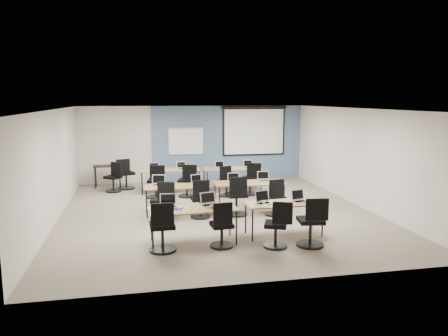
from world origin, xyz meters
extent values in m
cube|color=#6B6354|center=(0.00, 0.00, 0.00)|extent=(8.00, 9.00, 0.02)
cube|color=white|center=(0.00, 0.00, 2.70)|extent=(8.00, 9.00, 0.02)
cube|color=beige|center=(0.00, 4.50, 1.35)|extent=(8.00, 0.04, 2.70)
cube|color=beige|center=(0.00, -4.50, 1.35)|extent=(8.00, 0.04, 2.70)
cube|color=beige|center=(-4.00, 0.00, 1.35)|extent=(0.04, 9.00, 2.70)
cube|color=beige|center=(4.00, 0.00, 1.35)|extent=(0.04, 9.00, 2.70)
cube|color=#3D5977|center=(1.25, 4.47, 1.35)|extent=(5.50, 0.04, 2.70)
cube|color=#A7B5BE|center=(-0.30, 4.43, 1.45)|extent=(1.28, 0.02, 0.98)
cube|color=white|center=(-0.30, 4.42, 1.45)|extent=(1.20, 0.02, 0.90)
cube|color=black|center=(2.20, 4.41, 1.80)|extent=(2.32, 0.03, 1.82)
cube|color=white|center=(2.20, 4.40, 1.76)|extent=(2.20, 0.02, 1.62)
cylinder|color=black|center=(2.20, 4.40, 2.64)|extent=(2.40, 0.10, 0.10)
cube|color=olive|center=(-0.93, -2.30, 0.71)|extent=(1.81, 0.76, 0.03)
cylinder|color=black|center=(-1.78, -2.62, 0.35)|extent=(0.04, 0.04, 0.70)
cylinder|color=black|center=(-0.08, -2.62, 0.35)|extent=(0.04, 0.04, 0.70)
cylinder|color=black|center=(-1.78, -1.99, 0.35)|extent=(0.04, 0.04, 0.70)
cylinder|color=black|center=(-0.08, -1.99, 0.35)|extent=(0.04, 0.04, 0.70)
cube|color=olive|center=(1.08, -2.19, 0.71)|extent=(1.68, 0.70, 0.03)
cylinder|color=black|center=(0.29, -2.48, 0.35)|extent=(0.04, 0.04, 0.70)
cylinder|color=black|center=(1.86, -2.48, 0.35)|extent=(0.04, 0.04, 0.70)
cylinder|color=black|center=(0.29, -1.90, 0.35)|extent=(0.04, 0.04, 0.70)
cylinder|color=black|center=(1.86, -1.90, 0.35)|extent=(0.04, 0.04, 0.70)
cube|color=brown|center=(-1.05, 0.10, 0.71)|extent=(1.67, 0.70, 0.03)
cylinder|color=black|center=(-1.82, -0.19, 0.35)|extent=(0.04, 0.04, 0.70)
cylinder|color=black|center=(-0.27, -0.19, 0.35)|extent=(0.04, 0.04, 0.70)
cylinder|color=black|center=(-1.82, 0.39, 0.35)|extent=(0.04, 0.04, 0.70)
cylinder|color=black|center=(-0.27, 0.39, 0.35)|extent=(0.04, 0.04, 0.70)
cube|color=olive|center=(0.92, 0.18, 0.71)|extent=(1.88, 0.78, 0.03)
cylinder|color=black|center=(0.04, -0.15, 0.35)|extent=(0.04, 0.04, 0.70)
cylinder|color=black|center=(1.80, -0.15, 0.35)|extent=(0.04, 0.04, 0.70)
cylinder|color=black|center=(0.04, 0.51, 0.35)|extent=(0.04, 0.04, 0.70)
cylinder|color=black|center=(1.80, 0.51, 0.35)|extent=(0.04, 0.04, 0.70)
cube|color=brown|center=(-1.01, 2.77, 0.71)|extent=(1.90, 0.79, 0.03)
cylinder|color=black|center=(-1.90, 2.43, 0.35)|extent=(0.04, 0.04, 0.70)
cylinder|color=black|center=(-0.12, 2.43, 0.35)|extent=(0.04, 0.04, 0.70)
cylinder|color=black|center=(-1.90, 3.10, 0.35)|extent=(0.04, 0.04, 0.70)
cylinder|color=black|center=(-0.12, 3.10, 0.35)|extent=(0.04, 0.04, 0.70)
cube|color=#A96B34|center=(0.99, 2.61, 0.71)|extent=(1.87, 0.78, 0.03)
cylinder|color=black|center=(0.12, 2.28, 0.35)|extent=(0.04, 0.04, 0.70)
cylinder|color=black|center=(1.87, 2.28, 0.35)|extent=(0.04, 0.04, 0.70)
cylinder|color=black|center=(0.12, 2.94, 0.35)|extent=(0.04, 0.04, 0.70)
cylinder|color=black|center=(1.87, 2.94, 0.35)|extent=(0.04, 0.04, 0.70)
cube|color=#BCBCBC|center=(-1.41, -2.08, 0.74)|extent=(0.34, 0.25, 0.02)
cube|color=black|center=(-1.41, -2.10, 0.75)|extent=(0.29, 0.15, 0.00)
cube|color=#BCBCBC|center=(-1.41, -1.94, 0.87)|extent=(0.34, 0.06, 0.24)
cube|color=black|center=(-1.41, -1.95, 0.87)|extent=(0.30, 0.04, 0.19)
ellipsoid|color=white|center=(-1.19, -2.23, 0.74)|extent=(0.06, 0.09, 0.03)
cylinder|color=black|center=(-1.59, -2.68, 0.03)|extent=(0.54, 0.54, 0.05)
cylinder|color=black|center=(-1.59, -2.68, 0.24)|extent=(0.06, 0.06, 0.48)
cube|color=black|center=(-1.59, -2.68, 0.52)|extent=(0.48, 0.48, 0.08)
cube|color=black|center=(-1.59, -2.90, 0.80)|extent=(0.44, 0.06, 0.44)
cube|color=silver|center=(-0.57, -2.14, 0.74)|extent=(0.35, 0.25, 0.02)
cube|color=black|center=(-0.57, -2.16, 0.75)|extent=(0.30, 0.15, 0.00)
cube|color=silver|center=(-0.57, -2.00, 0.87)|extent=(0.35, 0.06, 0.24)
cube|color=black|center=(-0.57, -2.01, 0.87)|extent=(0.31, 0.05, 0.20)
ellipsoid|color=white|center=(-0.40, -2.31, 0.74)|extent=(0.07, 0.10, 0.03)
cylinder|color=black|center=(-0.40, -2.68, 0.03)|extent=(0.47, 0.47, 0.05)
cylinder|color=black|center=(-0.40, -2.68, 0.21)|extent=(0.06, 0.06, 0.42)
cube|color=black|center=(-0.40, -2.68, 0.46)|extent=(0.42, 0.42, 0.08)
cube|color=black|center=(-0.42, -2.87, 0.74)|extent=(0.38, 0.06, 0.44)
cube|color=#ADACBA|center=(0.61, -2.22, 0.74)|extent=(0.35, 0.26, 0.02)
cube|color=black|center=(0.61, -2.24, 0.75)|extent=(0.30, 0.15, 0.00)
cube|color=#ADACBA|center=(0.61, -2.08, 0.87)|extent=(0.35, 0.06, 0.24)
cube|color=black|center=(0.61, -2.08, 0.87)|extent=(0.31, 0.05, 0.20)
ellipsoid|color=white|center=(0.83, -2.23, 0.74)|extent=(0.06, 0.09, 0.03)
cylinder|color=black|center=(0.65, -2.92, 0.03)|extent=(0.49, 0.49, 0.05)
cylinder|color=black|center=(0.65, -2.92, 0.22)|extent=(0.06, 0.06, 0.43)
cube|color=black|center=(0.65, -2.92, 0.47)|extent=(0.43, 0.43, 0.08)
cube|color=black|center=(0.73, -3.10, 0.75)|extent=(0.40, 0.06, 0.44)
cube|color=#A8A8A9|center=(1.43, -2.21, 0.74)|extent=(0.33, 0.24, 0.02)
cube|color=black|center=(1.43, -2.23, 0.75)|extent=(0.28, 0.14, 0.00)
cube|color=#A8A8A9|center=(1.43, -2.08, 0.87)|extent=(0.33, 0.06, 0.23)
cube|color=black|center=(1.43, -2.09, 0.87)|extent=(0.29, 0.04, 0.18)
ellipsoid|color=white|center=(1.73, -2.30, 0.74)|extent=(0.07, 0.11, 0.04)
cylinder|color=black|center=(1.37, -2.98, 0.03)|extent=(0.56, 0.56, 0.05)
cylinder|color=black|center=(1.37, -2.98, 0.25)|extent=(0.06, 0.06, 0.49)
cube|color=black|center=(1.37, -2.98, 0.53)|extent=(0.49, 0.49, 0.08)
cube|color=black|center=(1.40, -3.20, 0.81)|extent=(0.45, 0.06, 0.44)
cube|color=#B2B2B6|center=(-1.48, 0.24, 0.74)|extent=(0.35, 0.25, 0.02)
cube|color=black|center=(-1.48, 0.22, 0.75)|extent=(0.29, 0.15, 0.00)
cube|color=#B2B2B6|center=(-1.48, 0.38, 0.87)|extent=(0.35, 0.06, 0.24)
cube|color=black|center=(-1.48, 0.37, 0.87)|extent=(0.31, 0.05, 0.20)
ellipsoid|color=white|center=(-1.29, 0.03, 0.74)|extent=(0.08, 0.11, 0.04)
cylinder|color=black|center=(-1.46, -0.52, 0.03)|extent=(0.52, 0.52, 0.05)
cylinder|color=black|center=(-1.46, -0.52, 0.23)|extent=(0.06, 0.06, 0.46)
cube|color=black|center=(-1.46, -0.52, 0.50)|extent=(0.46, 0.46, 0.08)
cube|color=black|center=(-1.37, -0.71, 0.78)|extent=(0.42, 0.06, 0.44)
cube|color=#B8B8B8|center=(-0.49, 0.26, 0.74)|extent=(0.31, 0.22, 0.02)
cube|color=black|center=(-0.49, 0.24, 0.75)|extent=(0.26, 0.13, 0.00)
cube|color=#B8B8B8|center=(-0.49, 0.38, 0.86)|extent=(0.31, 0.06, 0.21)
cube|color=black|center=(-0.49, 0.37, 0.86)|extent=(0.27, 0.04, 0.17)
ellipsoid|color=white|center=(-0.37, 0.18, 0.74)|extent=(0.08, 0.11, 0.03)
cylinder|color=black|center=(-0.51, -0.43, 0.03)|extent=(0.51, 0.51, 0.05)
cylinder|color=black|center=(-0.51, -0.43, 0.22)|extent=(0.06, 0.06, 0.45)
cube|color=black|center=(-0.51, -0.43, 0.49)|extent=(0.45, 0.45, 0.08)
cube|color=black|center=(-0.51, -0.64, 0.77)|extent=(0.41, 0.06, 0.44)
cube|color=#A9A9AD|center=(0.52, 0.23, 0.74)|extent=(0.32, 0.23, 0.02)
cube|color=black|center=(0.52, 0.21, 0.75)|extent=(0.27, 0.14, 0.00)
cube|color=#A9A9AD|center=(0.52, 0.36, 0.86)|extent=(0.32, 0.06, 0.22)
cube|color=black|center=(0.52, 0.35, 0.86)|extent=(0.28, 0.04, 0.18)
ellipsoid|color=white|center=(0.74, 0.11, 0.74)|extent=(0.09, 0.12, 0.04)
cylinder|color=black|center=(0.44, -0.38, 0.03)|extent=(0.56, 0.56, 0.05)
cylinder|color=black|center=(0.44, -0.38, 0.25)|extent=(0.06, 0.06, 0.49)
cube|color=black|center=(0.44, -0.38, 0.53)|extent=(0.49, 0.49, 0.08)
cube|color=black|center=(0.43, -0.61, 0.81)|extent=(0.45, 0.06, 0.44)
cube|color=silver|center=(1.38, 0.31, 0.74)|extent=(0.32, 0.23, 0.02)
cube|color=black|center=(1.38, 0.29, 0.75)|extent=(0.27, 0.14, 0.00)
cube|color=silver|center=(1.38, 0.44, 0.86)|extent=(0.32, 0.06, 0.22)
cube|color=black|center=(1.38, 0.43, 0.86)|extent=(0.28, 0.04, 0.18)
ellipsoid|color=white|center=(1.69, 0.12, 0.74)|extent=(0.07, 0.10, 0.03)
cylinder|color=black|center=(1.40, -0.59, 0.03)|extent=(0.49, 0.49, 0.05)
cylinder|color=black|center=(1.40, -0.59, 0.22)|extent=(0.06, 0.06, 0.43)
cube|color=black|center=(1.40, -0.59, 0.47)|extent=(0.43, 0.43, 0.08)
cube|color=black|center=(1.37, -0.78, 0.75)|extent=(0.39, 0.06, 0.44)
cube|color=#B1B1B2|center=(-1.51, 2.66, 0.74)|extent=(0.31, 0.22, 0.02)
cube|color=black|center=(-1.51, 2.64, 0.75)|extent=(0.26, 0.13, 0.00)
cube|color=#B1B1B2|center=(-1.51, 2.78, 0.86)|extent=(0.31, 0.06, 0.21)
cube|color=black|center=(-1.51, 2.77, 0.86)|extent=(0.27, 0.04, 0.17)
ellipsoid|color=white|center=(-1.23, 2.55, 0.74)|extent=(0.07, 0.10, 0.04)
cylinder|color=black|center=(-1.49, 2.02, 0.03)|extent=(0.55, 0.55, 0.05)
cylinder|color=black|center=(-1.49, 2.02, 0.24)|extent=(0.06, 0.06, 0.48)
cube|color=black|center=(-1.49, 2.02, 0.52)|extent=(0.48, 0.48, 0.08)
cube|color=black|center=(-1.45, 1.80, 0.80)|extent=(0.44, 0.06, 0.44)
cube|color=#BCBCBF|center=(-0.64, 2.72, 0.74)|extent=(0.31, 0.22, 0.02)
cube|color=black|center=(-0.64, 2.70, 0.75)|extent=(0.26, 0.13, 0.00)
cube|color=#BCBCBF|center=(-0.64, 2.84, 0.86)|extent=(0.31, 0.06, 0.21)
cube|color=black|center=(-0.64, 2.84, 0.86)|extent=(0.27, 0.04, 0.17)
ellipsoid|color=white|center=(-0.40, 2.51, 0.74)|extent=(0.09, 0.12, 0.04)
cylinder|color=black|center=(-0.57, 1.96, 0.03)|extent=(0.54, 0.54, 0.05)
cylinder|color=black|center=(-0.57, 1.96, 0.24)|extent=(0.06, 0.06, 0.48)
cube|color=black|center=(-0.57, 1.96, 0.52)|extent=(0.48, 0.48, 0.08)
cube|color=black|center=(-0.50, 1.76, 0.80)|extent=(0.43, 0.06, 0.44)
cube|color=#AEAEB2|center=(0.59, 2.62, 0.74)|extent=(0.30, 0.22, 0.02)
cube|color=black|center=(0.59, 2.60, 0.75)|extent=(0.25, 0.13, 0.00)
cube|color=#AEAEB2|center=(0.59, 2.74, 0.86)|extent=(0.30, 0.06, 0.21)
cube|color=black|center=(0.59, 2.73, 0.86)|extent=(0.26, 0.04, 0.17)
ellipsoid|color=white|center=(0.84, 2.43, 0.74)|extent=(0.10, 0.12, 0.04)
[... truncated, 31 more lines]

